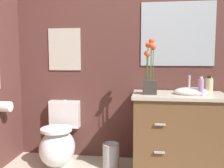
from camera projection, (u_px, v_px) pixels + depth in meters
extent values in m
cube|color=brown|center=(160.00, 52.00, 2.90)|extent=(4.59, 0.05, 2.50)
ellipsoid|color=white|center=(57.00, 148.00, 2.82)|extent=(0.38, 0.48, 0.40)
cube|color=white|center=(59.00, 156.00, 2.88)|extent=(0.22, 0.26, 0.18)
cube|color=white|center=(65.00, 114.00, 3.06)|extent=(0.36, 0.13, 0.32)
cylinder|color=white|center=(56.00, 129.00, 2.77)|extent=(0.34, 0.34, 0.03)
cylinder|color=#B7B7BC|center=(65.00, 101.00, 3.05)|extent=(0.04, 0.04, 0.02)
cube|color=brown|center=(178.00, 135.00, 2.64)|extent=(0.90, 0.52, 0.80)
cube|color=beige|center=(179.00, 95.00, 2.60)|extent=(0.94, 0.56, 0.03)
ellipsoid|color=white|center=(191.00, 92.00, 2.58)|extent=(0.36, 0.26, 0.10)
cylinder|color=#B7B7BC|center=(189.00, 84.00, 2.73)|extent=(0.02, 0.02, 0.18)
cube|color=#B7B7BC|center=(160.00, 125.00, 2.38)|extent=(0.10, 0.02, 0.02)
cube|color=#B7B7BC|center=(160.00, 152.00, 2.41)|extent=(0.10, 0.02, 0.02)
cube|color=#38332D|center=(150.00, 87.00, 2.59)|extent=(0.14, 0.14, 0.14)
cylinder|color=#386B2D|center=(153.00, 64.00, 2.56)|extent=(0.01, 0.01, 0.33)
sphere|color=#EA4C23|center=(153.00, 47.00, 2.54)|extent=(0.06, 0.06, 0.06)
cylinder|color=#386B2D|center=(151.00, 61.00, 2.57)|extent=(0.01, 0.01, 0.39)
sphere|color=#EA4C23|center=(152.00, 41.00, 2.54)|extent=(0.06, 0.06, 0.06)
cylinder|color=#386B2D|center=(147.00, 67.00, 2.60)|extent=(0.01, 0.01, 0.27)
sphere|color=#EA4C23|center=(147.00, 54.00, 2.58)|extent=(0.06, 0.06, 0.06)
cylinder|color=#386B2D|center=(148.00, 63.00, 2.56)|extent=(0.01, 0.01, 0.35)
sphere|color=#EA4C23|center=(148.00, 45.00, 2.54)|extent=(0.06, 0.06, 0.06)
cylinder|color=#386B2D|center=(147.00, 67.00, 2.54)|extent=(0.01, 0.01, 0.26)
sphere|color=#EA4C23|center=(148.00, 54.00, 2.52)|extent=(0.06, 0.06, 0.06)
cylinder|color=#386B2D|center=(151.00, 63.00, 2.53)|extent=(0.01, 0.01, 0.35)
sphere|color=#EA4C23|center=(151.00, 45.00, 2.52)|extent=(0.06, 0.06, 0.06)
cylinder|color=#B28CBF|center=(201.00, 87.00, 2.47)|extent=(0.05, 0.05, 0.16)
cylinder|color=silver|center=(201.00, 78.00, 2.46)|extent=(0.03, 0.03, 0.02)
cylinder|color=beige|center=(210.00, 86.00, 2.65)|extent=(0.05, 0.05, 0.14)
cylinder|color=#B7B7BC|center=(211.00, 78.00, 2.64)|extent=(0.03, 0.03, 0.02)
cylinder|color=beige|center=(209.00, 86.00, 2.53)|extent=(0.07, 0.07, 0.17)
cylinder|color=black|center=(209.00, 77.00, 2.52)|extent=(0.04, 0.04, 0.02)
cylinder|color=#B7B7BC|center=(111.00, 156.00, 2.77)|extent=(0.18, 0.18, 0.26)
torus|color=#B7B7BC|center=(111.00, 144.00, 2.75)|extent=(0.18, 0.18, 0.01)
cube|color=beige|center=(65.00, 49.00, 3.01)|extent=(0.38, 0.01, 0.49)
cube|color=#B2BCC6|center=(178.00, 34.00, 2.82)|extent=(0.80, 0.01, 0.70)
cylinder|color=white|center=(6.00, 107.00, 2.69)|extent=(0.11, 0.11, 0.11)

